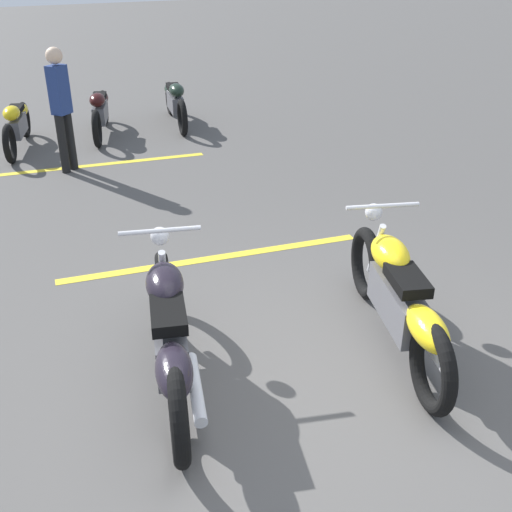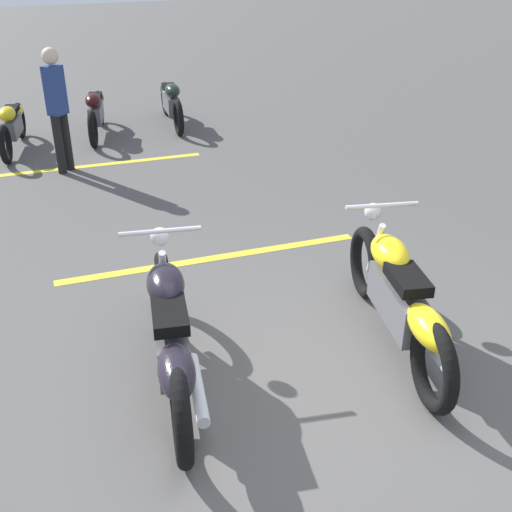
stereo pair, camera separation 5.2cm
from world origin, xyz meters
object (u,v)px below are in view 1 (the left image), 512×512
Objects in this scene: motorcycle_row_left at (100,110)px; bystander_near_row at (61,104)px; motorcycle_bright_foreground at (399,299)px; motorcycle_row_far_left at (175,101)px; motorcycle_dark_foreground at (170,333)px; motorcycle_row_center at (17,123)px.

motorcycle_row_left is 1.91m from bystander_near_row.
bystander_near_row is (5.45, 1.75, 0.49)m from motorcycle_bright_foreground.
motorcycle_row_far_left is at bearing 110.79° from motorcycle_row_left.
motorcycle_bright_foreground reaches higher than motorcycle_row_far_left.
motorcycle_dark_foreground is at bearing 8.93° from motorcycle_row_left.
motorcycle_dark_foreground is 1.15× the size of motorcycle_row_left.
motorcycle_row_far_left is 1.06× the size of motorcycle_row_center.
motorcycle_row_far_left is (6.95, -2.16, -0.05)m from motorcycle_dark_foreground.
motorcycle_dark_foreground is at bearing 18.54° from motorcycle_row_center.
bystander_near_row is (-1.65, 0.79, 0.55)m from motorcycle_row_left.
motorcycle_bright_foreground is 1.15× the size of motorcycle_row_center.
motorcycle_row_left is at bearing 23.28° from motorcycle_bright_foreground.
motorcycle_row_left is (7.10, 0.96, -0.06)m from motorcycle_bright_foreground.
motorcycle_row_center is 1.59m from bystander_near_row.
motorcycle_row_far_left is at bearing 112.21° from motorcycle_row_center.
bystander_near_row reaches higher than motorcycle_row_left.
bystander_near_row reaches higher than motorcycle_bright_foreground.
motorcycle_bright_foreground is 7.17m from motorcycle_row_left.
bystander_near_row is at bearing -41.95° from motorcycle_row_far_left.
motorcycle_row_center is at bearing -19.79° from bystander_near_row.
motorcycle_row_left is 1.01× the size of motorcycle_row_center.
bystander_near_row is at bearing 35.79° from motorcycle_row_center.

